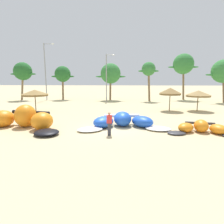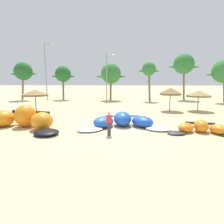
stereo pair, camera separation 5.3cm
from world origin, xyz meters
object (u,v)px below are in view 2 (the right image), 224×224
(kite_center, at_px, (202,128))
(palm_left, at_px, (63,74))
(beach_umbrella_near_van, at_px, (35,93))
(palm_left_of_gap, at_px, (111,74))
(palm_right_of_gap, at_px, (224,71))
(lamppost_west_center, at_px, (107,75))
(beach_umbrella_middle, at_px, (170,91))
(palm_center_left, at_px, (149,70))
(palm_leftmost, at_px, (23,72))
(lamppost_west, at_px, (46,69))
(kite_left, at_px, (22,119))
(kite_left_of_center, at_px, (123,121))
(palm_center_right, at_px, (184,64))
(beach_umbrella_near_palms, at_px, (199,94))
(person_near_kites, at_px, (109,124))

(kite_center, height_order, palm_left, palm_left)
(beach_umbrella_near_van, relative_size, palm_left_of_gap, 0.45)
(palm_left_of_gap, bearing_deg, palm_right_of_gap, -9.79)
(kite_center, relative_size, lamppost_west_center, 0.61)
(beach_umbrella_middle, bearing_deg, palm_center_left, 96.27)
(palm_leftmost, distance_m, lamppost_west, 4.51)
(kite_left, height_order, kite_left_of_center, kite_left)
(palm_center_right, xyz_separation_m, lamppost_west, (-26.01, -2.75, -0.98))
(palm_leftmost, bearing_deg, palm_center_left, -0.54)
(lamppost_west_center, bearing_deg, beach_umbrella_near_palms, -40.38)
(kite_left_of_center, bearing_deg, palm_left_of_gap, 96.69)
(palm_left, distance_m, lamppost_west_center, 9.33)
(beach_umbrella_near_van, bearing_deg, lamppost_west, 106.88)
(palm_leftmost, bearing_deg, palm_center_right, 5.25)
(kite_left, height_order, beach_umbrella_near_palms, beach_umbrella_near_palms)
(kite_left, height_order, palm_right_of_gap, palm_right_of_gap)
(palm_right_of_gap, bearing_deg, palm_center_left, 170.41)
(palm_leftmost, height_order, lamppost_west, lamppost_west)
(beach_umbrella_near_van, relative_size, palm_right_of_gap, 0.44)
(palm_center_right, bearing_deg, beach_umbrella_near_van, -143.57)
(palm_leftmost, bearing_deg, palm_left, 12.09)
(palm_leftmost, height_order, palm_right_of_gap, palm_right_of_gap)
(kite_left, distance_m, lamppost_west, 22.63)
(palm_left_of_gap, xyz_separation_m, palm_center_right, (13.94, 1.78, 1.82))
(kite_left, bearing_deg, palm_leftmost, 117.82)
(kite_center, height_order, beach_umbrella_middle, beach_umbrella_middle)
(palm_center_left, height_order, palm_center_right, palm_center_right)
(kite_left, xyz_separation_m, beach_umbrella_near_van, (-2.50, 7.59, 1.59))
(kite_left_of_center, height_order, palm_left_of_gap, palm_left_of_gap)
(palm_left_of_gap, distance_m, palm_center_left, 7.09)
(palm_leftmost, relative_size, palm_left_of_gap, 1.03)
(palm_left, bearing_deg, kite_left, -80.11)
(beach_umbrella_near_palms, height_order, lamppost_west_center, lamppost_west_center)
(kite_left, height_order, lamppost_west, lamppost_west)
(kite_left, distance_m, kite_left_of_center, 8.02)
(kite_left, xyz_separation_m, palm_leftmost, (-11.07, 20.98, 4.69))
(kite_left_of_center, xyz_separation_m, lamppost_west_center, (-2.95, 19.05, 4.21))
(palm_center_right, bearing_deg, kite_left, -129.25)
(palm_leftmost, relative_size, palm_center_right, 0.81)
(palm_leftmost, height_order, lamppost_west_center, lamppost_west_center)
(kite_center, distance_m, person_near_kites, 6.69)
(palm_left_of_gap, height_order, palm_center_left, palm_center_left)
(kite_left, distance_m, palm_center_left, 24.70)
(person_near_kites, xyz_separation_m, lamppost_west_center, (-2.02, 21.44, 3.85))
(beach_umbrella_middle, distance_m, palm_left, 22.11)
(kite_left_of_center, bearing_deg, person_near_kites, -111.13)
(kite_center, bearing_deg, palm_right_of_gap, 60.67)
(kite_center, bearing_deg, beach_umbrella_near_palms, 70.97)
(beach_umbrella_near_van, height_order, palm_center_right, palm_center_right)
(beach_umbrella_near_palms, bearing_deg, palm_left_of_gap, 133.15)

